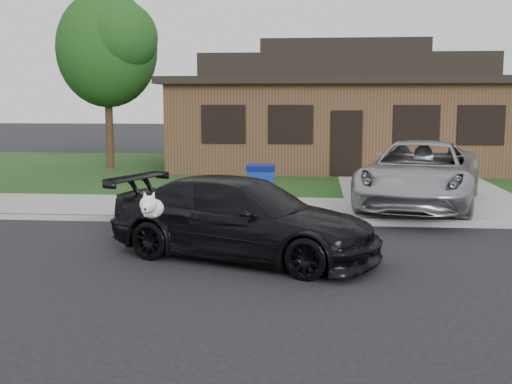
{
  "coord_description": "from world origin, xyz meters",
  "views": [
    {
      "loc": [
        3.03,
        -9.87,
        2.62
      ],
      "look_at": [
        2.04,
        0.61,
        1.1
      ],
      "focal_mm": 45.0,
      "sensor_mm": 36.0,
      "label": 1
    }
  ],
  "objects": [
    {
      "name": "ground",
      "position": [
        0.0,
        0.0,
        0.0
      ],
      "size": [
        120.0,
        120.0,
        0.0
      ],
      "primitive_type": "plane",
      "color": "black",
      "rests_on": "ground"
    },
    {
      "name": "sidewalk",
      "position": [
        0.0,
        5.0,
        0.06
      ],
      "size": [
        60.0,
        3.0,
        0.12
      ],
      "primitive_type": "cube",
      "color": "gray",
      "rests_on": "ground"
    },
    {
      "name": "curb",
      "position": [
        0.0,
        3.5,
        0.06
      ],
      "size": [
        60.0,
        0.12,
        0.12
      ],
      "primitive_type": "cube",
      "color": "gray",
      "rests_on": "ground"
    },
    {
      "name": "lawn",
      "position": [
        0.0,
        13.0,
        0.07
      ],
      "size": [
        60.0,
        13.0,
        0.13
      ],
      "primitive_type": "cube",
      "color": "#193814",
      "rests_on": "ground"
    },
    {
      "name": "driveway",
      "position": [
        6.0,
        10.0,
        0.07
      ],
      "size": [
        4.5,
        13.0,
        0.14
      ],
      "primitive_type": "cube",
      "color": "gray",
      "rests_on": "ground"
    },
    {
      "name": "sedan",
      "position": [
        1.84,
        0.51,
        0.67
      ],
      "size": [
        4.97,
        3.38,
        1.34
      ],
      "rotation": [
        0.0,
        0.0,
        1.21
      ],
      "color": "black",
      "rests_on": "ground"
    },
    {
      "name": "minivan",
      "position": [
        5.49,
        5.43,
        0.9
      ],
      "size": [
        3.83,
        5.91,
        1.51
      ],
      "primitive_type": "imported",
      "rotation": [
        0.0,
        0.0,
        -0.26
      ],
      "color": "#9D9FA4",
      "rests_on": "driveway"
    },
    {
      "name": "recycling_bin",
      "position": [
        1.8,
        4.35,
        0.65
      ],
      "size": [
        0.65,
        0.69,
        1.05
      ],
      "rotation": [
        0.0,
        0.0,
        0.03
      ],
      "color": "navy",
      "rests_on": "sidewalk"
    },
    {
      "name": "house",
      "position": [
        4.0,
        15.0,
        2.13
      ],
      "size": [
        12.6,
        8.6,
        4.65
      ],
      "color": "#422B1C",
      "rests_on": "ground"
    },
    {
      "name": "tree_0",
      "position": [
        -4.34,
        12.88,
        4.48
      ],
      "size": [
        3.78,
        3.6,
        6.34
      ],
      "color": "#332114",
      "rests_on": "ground"
    }
  ]
}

